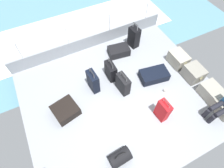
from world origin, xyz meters
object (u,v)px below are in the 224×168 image
object	(u,v)px
suitcase_5	(154,75)
duffel_bag	(120,157)
paper_cup	(165,90)
cargo_crate_0	(178,59)
cargo_crate_1	(194,73)
suitcase_7	(163,110)
suitcase_0	(66,110)
suitcase_4	(119,51)
suitcase_2	(93,81)
cargo_crate_2	(211,91)
suitcase_1	(134,37)
suitcase_6	(111,71)
suitcase_3	(123,84)

from	to	relation	value
suitcase_5	duffel_bag	xyz separation A→B (m)	(1.57, -1.95, 0.04)
duffel_bag	paper_cup	size ratio (longest dim) A/B	4.97
cargo_crate_0	cargo_crate_1	xyz separation A→B (m)	(0.64, 0.05, 0.01)
cargo_crate_1	suitcase_7	xyz separation A→B (m)	(0.62, -1.56, 0.12)
suitcase_0	suitcase_4	world-z (taller)	suitcase_4
suitcase_4	paper_cup	xyz separation A→B (m)	(1.86, 0.49, -0.08)
suitcase_2	suitcase_7	size ratio (longest dim) A/B	1.01
cargo_crate_2	duffel_bag	world-z (taller)	duffel_bag
cargo_crate_2	suitcase_4	xyz separation A→B (m)	(-2.49, -1.51, -0.05)
cargo_crate_1	duffel_bag	bearing A→B (deg)	-70.02
suitcase_7	cargo_crate_0	bearing A→B (deg)	129.88
suitcase_5	duffel_bag	world-z (taller)	duffel_bag
suitcase_2	suitcase_5	world-z (taller)	suitcase_2
suitcase_0	suitcase_1	world-z (taller)	suitcase_1
suitcase_0	suitcase_6	distance (m)	1.65
cargo_crate_1	suitcase_3	xyz separation A→B (m)	(-0.52, -2.05, 0.09)
cargo_crate_2	duffel_bag	distance (m)	3.02
suitcase_4	duffel_bag	distance (m)	3.25
cargo_crate_2	suitcase_6	world-z (taller)	suitcase_6
cargo_crate_0	cargo_crate_1	size ratio (longest dim) A/B	1.09
suitcase_5	paper_cup	bearing A→B (deg)	2.47
duffel_bag	suitcase_0	bearing A→B (deg)	-156.64
suitcase_0	duffel_bag	distance (m)	1.79
cargo_crate_1	suitcase_4	bearing A→B (deg)	-140.21
suitcase_3	suitcase_1	bearing A→B (deg)	140.51
cargo_crate_1	cargo_crate_2	distance (m)	0.69
cargo_crate_1	cargo_crate_2	bearing A→B (deg)	0.97
suitcase_3	suitcase_2	bearing A→B (deg)	-121.31
cargo_crate_2	suitcase_7	size ratio (longest dim) A/B	0.80
suitcase_0	suitcase_4	size ratio (longest dim) A/B	1.00
suitcase_7	duffel_bag	bearing A→B (deg)	-71.90
suitcase_0	suitcase_6	world-z (taller)	suitcase_6
cargo_crate_0	paper_cup	bearing A→B (deg)	-53.70
cargo_crate_1	suitcase_2	xyz separation A→B (m)	(-0.95, -2.74, 0.11)
cargo_crate_1	suitcase_2	distance (m)	2.90
suitcase_7	suitcase_4	bearing A→B (deg)	178.56
suitcase_4	duffel_bag	bearing A→B (deg)	-27.27
cargo_crate_0	suitcase_2	xyz separation A→B (m)	(-0.31, -2.69, 0.12)
suitcase_0	suitcase_7	bearing A→B (deg)	61.13
cargo_crate_0	suitcase_1	size ratio (longest dim) A/B	0.71
cargo_crate_2	suitcase_1	bearing A→B (deg)	-161.19
cargo_crate_0	duffel_bag	world-z (taller)	duffel_bag
duffel_bag	suitcase_4	bearing A→B (deg)	152.73
duffel_bag	cargo_crate_1	bearing A→B (deg)	109.98
suitcase_5	cargo_crate_2	bearing A→B (deg)	41.55
cargo_crate_1	suitcase_0	xyz separation A→B (m)	(-0.56, -3.69, -0.07)
suitcase_6	suitcase_2	bearing A→B (deg)	-76.90
cargo_crate_2	paper_cup	distance (m)	1.20
suitcase_6	suitcase_4	bearing A→B (deg)	138.06
suitcase_6	suitcase_7	xyz separation A→B (m)	(1.71, 0.58, 0.06)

